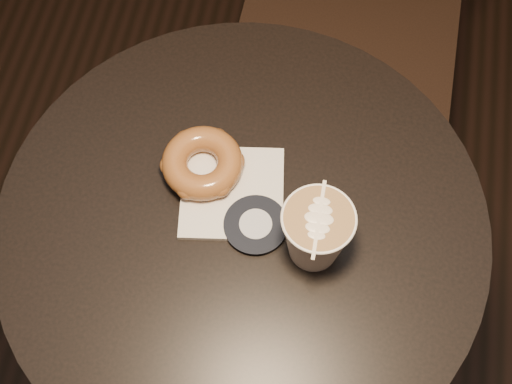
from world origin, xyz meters
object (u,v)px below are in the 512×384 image
cafe_table (244,268)px  doughnut (202,163)px  latte_cup (316,234)px  pastry_bag (232,193)px

cafe_table → doughnut: bearing=136.3°
doughnut → latte_cup: (0.17, -0.09, 0.03)m
cafe_table → pastry_bag: 0.21m
cafe_table → pastry_bag: pastry_bag is taller
cafe_table → latte_cup: size_ratio=6.99×
doughnut → latte_cup: 0.20m
latte_cup → pastry_bag: bearing=153.3°
cafe_table → doughnut: size_ratio=6.42×
doughnut → latte_cup: size_ratio=1.09×
cafe_table → doughnut: (-0.07, 0.07, 0.23)m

